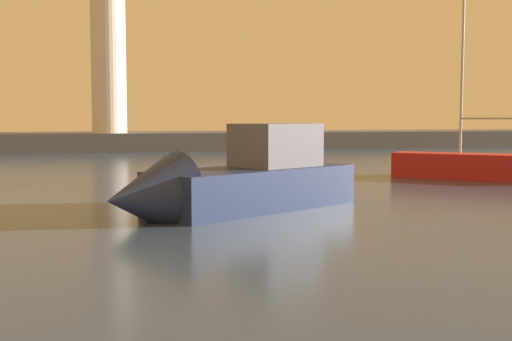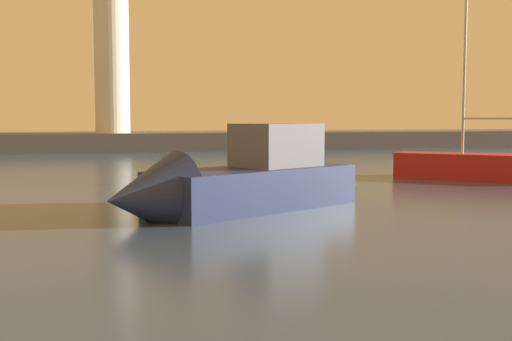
% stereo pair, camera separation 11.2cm
% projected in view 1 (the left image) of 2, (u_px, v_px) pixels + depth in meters
% --- Properties ---
extents(ground_plane, '(220.00, 220.00, 0.00)m').
position_uv_depth(ground_plane, '(139.00, 181.00, 27.31)').
color(ground_plane, '#2D3D51').
extents(breakwater, '(87.34, 5.27, 1.49)m').
position_uv_depth(breakwater, '(107.00, 142.00, 52.22)').
color(breakwater, '#423F3D').
rests_on(breakwater, ground_plane).
extents(lighthouse, '(2.79, 2.79, 16.63)m').
position_uv_depth(lighthouse, '(108.00, 36.00, 51.57)').
color(lighthouse, silver).
rests_on(lighthouse, breakwater).
extents(motorboat_0, '(8.44, 5.97, 3.02)m').
position_uv_depth(motorboat_0, '(226.00, 184.00, 18.27)').
color(motorboat_0, '#1E284C').
rests_on(motorboat_0, ground_plane).
extents(sailboat_moored, '(6.40, 6.24, 9.84)m').
position_uv_depth(sailboat_moored, '(476.00, 166.00, 28.21)').
color(sailboat_moored, '#B21E1E').
rests_on(sailboat_moored, ground_plane).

